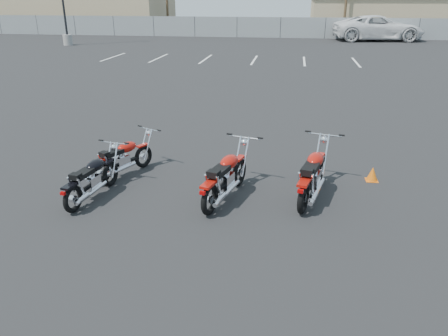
# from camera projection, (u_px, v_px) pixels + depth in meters

# --- Properties ---
(ground) EXTENTS (120.00, 120.00, 0.00)m
(ground) POSITION_uv_depth(u_px,v_px,m) (208.00, 212.00, 7.97)
(ground) COLOR black
(ground) RESTS_ON ground
(motorcycle_front_red) EXTENTS (1.13, 1.76, 0.89)m
(motorcycle_front_red) POSITION_uv_depth(u_px,v_px,m) (122.00, 158.00, 9.44)
(motorcycle_front_red) COLOR black
(motorcycle_front_red) RESTS_ON ground
(motorcycle_second_black) EXTENTS (0.71, 1.83, 0.90)m
(motorcycle_second_black) POSITION_uv_depth(u_px,v_px,m) (92.00, 179.00, 8.39)
(motorcycle_second_black) COLOR black
(motorcycle_second_black) RESTS_ON ground
(motorcycle_third_red) EXTENTS (0.96, 2.11, 1.04)m
(motorcycle_third_red) POSITION_uv_depth(u_px,v_px,m) (313.00, 175.00, 8.40)
(motorcycle_third_red) COLOR black
(motorcycle_third_red) RESTS_ON ground
(motorcycle_rear_red) EXTENTS (0.97, 2.05, 1.01)m
(motorcycle_rear_red) POSITION_uv_depth(u_px,v_px,m) (226.00, 177.00, 8.34)
(motorcycle_rear_red) COLOR black
(motorcycle_rear_red) RESTS_ON ground
(training_cone_near) EXTENTS (0.25, 0.25, 0.30)m
(training_cone_near) POSITION_uv_depth(u_px,v_px,m) (372.00, 174.00, 9.28)
(training_cone_near) COLOR orange
(training_cone_near) RESTS_ON ground
(light_pole_west) EXTENTS (0.80, 0.70, 10.39)m
(light_pole_west) POSITION_uv_depth(u_px,v_px,m) (64.00, 8.00, 33.24)
(light_pole_west) COLOR gray
(light_pole_west) RESTS_ON ground
(chainlink_fence) EXTENTS (80.06, 0.06, 1.80)m
(chainlink_fence) POSITION_uv_depth(u_px,v_px,m) (280.00, 28.00, 39.76)
(chainlink_fence) COLOR gray
(chainlink_fence) RESTS_ON ground
(tan_building_west) EXTENTS (18.40, 10.40, 4.30)m
(tan_building_west) POSITION_uv_depth(u_px,v_px,m) (86.00, 9.00, 48.89)
(tan_building_west) COLOR tan
(tan_building_west) RESTS_ON ground
(tan_building_east) EXTENTS (14.40, 9.40, 3.70)m
(tan_building_east) POSITION_uv_depth(u_px,v_px,m) (379.00, 13.00, 46.21)
(tan_building_east) COLOR tan
(tan_building_east) RESTS_ON ground
(parking_line_stripes) EXTENTS (15.12, 4.00, 0.01)m
(parking_line_stripes) POSITION_uv_depth(u_px,v_px,m) (230.00, 60.00, 26.68)
(parking_line_stripes) COLOR silver
(parking_line_stripes) RESTS_ON ground
(white_van) EXTENTS (4.54, 9.02, 3.29)m
(white_van) POSITION_uv_depth(u_px,v_px,m) (379.00, 21.00, 37.00)
(white_van) COLOR silver
(white_van) RESTS_ON ground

